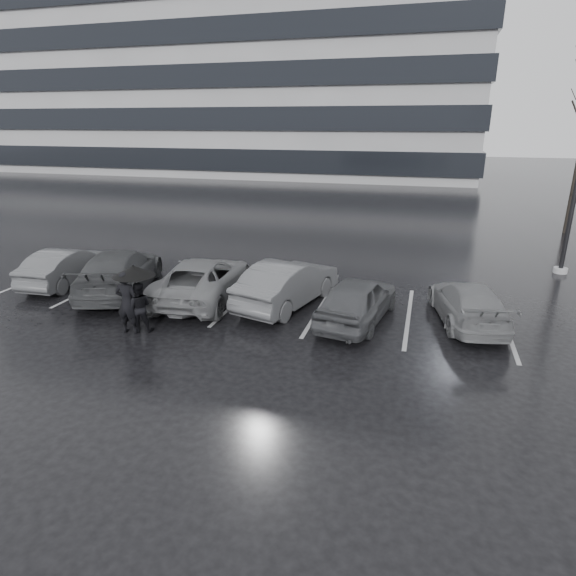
% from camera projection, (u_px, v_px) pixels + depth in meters
% --- Properties ---
extents(ground, '(160.00, 160.00, 0.00)m').
position_uv_depth(ground, '(280.00, 336.00, 13.53)').
color(ground, black).
rests_on(ground, ground).
extents(office_building, '(61.00, 26.00, 29.00)m').
position_uv_depth(office_building, '(221.00, 46.00, 58.17)').
color(office_building, '#9C9C9F').
rests_on(office_building, ground).
extents(car_main, '(2.28, 4.28, 1.38)m').
position_uv_depth(car_main, '(357.00, 299.00, 14.36)').
color(car_main, black).
rests_on(car_main, ground).
extents(car_west_a, '(2.66, 4.76, 1.48)m').
position_uv_depth(car_west_a, '(288.00, 283.00, 15.67)').
color(car_west_a, '#333336').
rests_on(car_west_a, ground).
extents(car_west_b, '(2.88, 5.29, 1.41)m').
position_uv_depth(car_west_b, '(202.00, 279.00, 16.19)').
color(car_west_b, '#505053').
rests_on(car_west_b, ground).
extents(car_west_c, '(3.56, 5.54, 1.49)m').
position_uv_depth(car_west_c, '(119.00, 271.00, 16.90)').
color(car_west_c, black).
rests_on(car_west_c, ground).
extents(car_west_d, '(1.63, 4.09, 1.32)m').
position_uv_depth(car_west_d, '(67.00, 266.00, 17.80)').
color(car_west_d, '#333336').
rests_on(car_west_d, ground).
extents(car_east, '(2.49, 4.43, 1.21)m').
position_uv_depth(car_east, '(468.00, 303.00, 14.33)').
color(car_east, '#505053').
rests_on(car_east, ground).
extents(pedestrian_left, '(0.70, 0.48, 1.82)m').
position_uv_depth(pedestrian_left, '(127.00, 303.00, 13.49)').
color(pedestrian_left, black).
rests_on(pedestrian_left, ground).
extents(pedestrian_right, '(0.87, 0.79, 1.47)m').
position_uv_depth(pedestrian_right, '(139.00, 307.00, 13.64)').
color(pedestrian_right, black).
rests_on(pedestrian_right, ground).
extents(umbrella, '(1.16, 1.16, 1.97)m').
position_uv_depth(umbrella, '(134.00, 271.00, 13.35)').
color(umbrella, black).
rests_on(umbrella, ground).
extents(stall_stripes, '(19.72, 5.00, 0.00)m').
position_uv_depth(stall_stripes, '(279.00, 303.00, 16.01)').
color(stall_stripes, '#A0A0A2').
rests_on(stall_stripes, ground).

